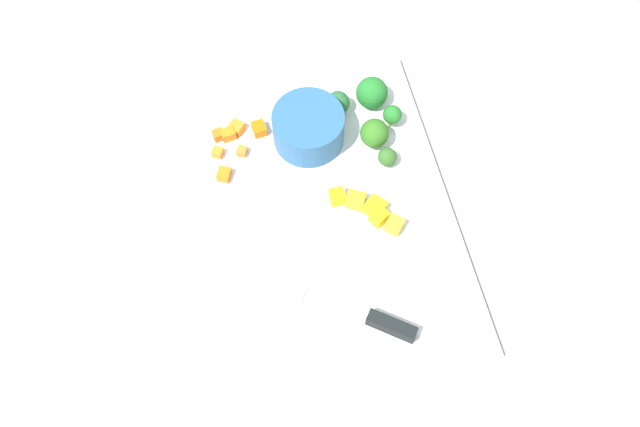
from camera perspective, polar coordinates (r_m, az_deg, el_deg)
name	(u,v)px	position (r m, az deg, el deg)	size (l,w,h in m)	color
ground_plane	(320,221)	(0.84, 0.00, -0.65)	(4.00, 4.00, 0.00)	#9C8F92
cutting_board	(320,219)	(0.83, 0.00, -0.47)	(0.43, 0.33, 0.01)	white
prep_bowl	(308,128)	(0.86, -1.01, 7.36)	(0.09, 0.09, 0.05)	#2B5F91
chef_knife	(339,305)	(0.78, 1.64, -7.82)	(0.19, 0.25, 0.02)	silver
carrot_dice_0	(228,134)	(0.89, -7.86, 6.72)	(0.01, 0.02, 0.01)	orange
carrot_dice_1	(236,128)	(0.89, -7.17, 7.30)	(0.02, 0.02, 0.01)	orange
carrot_dice_2	(219,135)	(0.89, -8.68, 6.66)	(0.01, 0.01, 0.01)	orange
carrot_dice_3	(242,151)	(0.87, -6.71, 5.31)	(0.01, 0.01, 0.01)	orange
carrot_dice_4	(218,152)	(0.88, -8.76, 5.19)	(0.01, 0.01, 0.01)	orange
carrot_dice_5	(224,174)	(0.86, -8.22, 3.33)	(0.02, 0.02, 0.01)	orange
carrot_dice_6	(259,129)	(0.89, -5.23, 7.23)	(0.02, 0.02, 0.01)	orange
pepper_dice_0	(375,207)	(0.83, 4.73, 0.53)	(0.02, 0.02, 0.02)	yellow
pepper_dice_1	(356,200)	(0.83, 3.06, 1.15)	(0.02, 0.02, 0.02)	yellow
pepper_dice_2	(394,225)	(0.82, 6.38, -0.99)	(0.02, 0.02, 0.02)	yellow
pepper_dice_3	(379,217)	(0.82, 5.08, -0.29)	(0.02, 0.02, 0.02)	yellow
pepper_dice_4	(337,197)	(0.83, 1.49, 1.45)	(0.02, 0.02, 0.02)	yellow
broccoli_floret_0	(392,115)	(0.88, 6.20, 8.38)	(0.03, 0.03, 0.03)	#8FB56B
broccoli_floret_1	(372,93)	(0.90, 4.46, 10.25)	(0.04, 0.04, 0.04)	#83AF58
broccoli_floret_2	(374,133)	(0.86, 4.68, 6.85)	(0.04, 0.04, 0.04)	#95B46D
broccoli_floret_3	(338,103)	(0.89, 1.53, 9.43)	(0.03, 0.03, 0.04)	#8AB96A
broccoli_floret_4	(387,157)	(0.86, 5.78, 4.83)	(0.02, 0.02, 0.03)	#87BE5F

